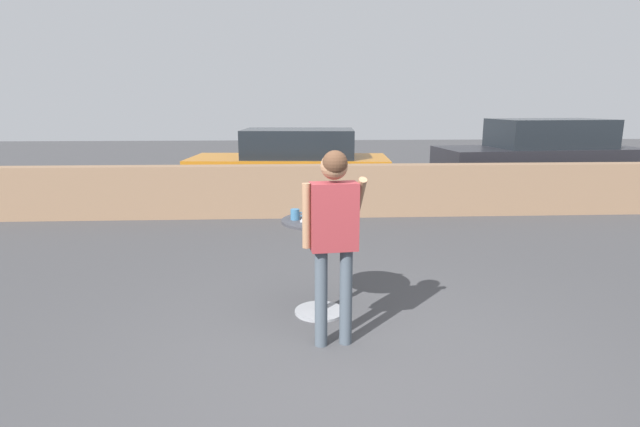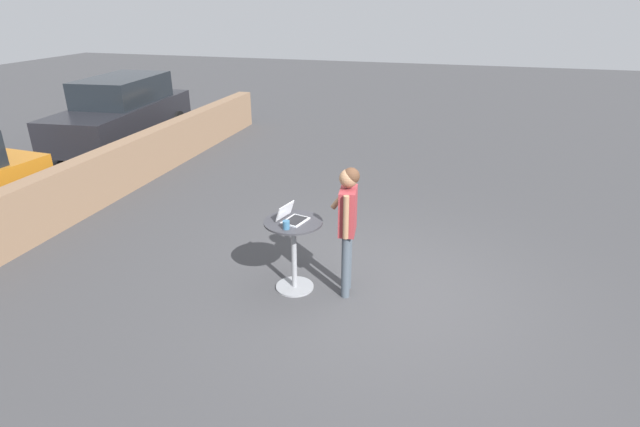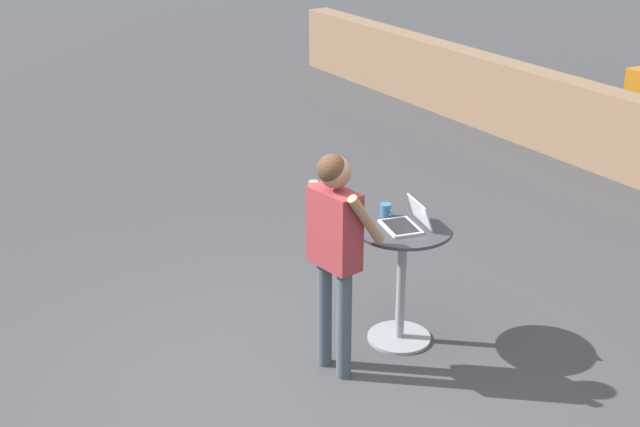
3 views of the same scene
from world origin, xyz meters
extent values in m
plane|color=#3D3D3F|center=(0.00, 0.00, 0.00)|extent=(50.00, 50.00, 0.00)
cube|color=#84664C|center=(0.00, 5.49, 0.48)|extent=(16.52, 0.35, 0.96)
cylinder|color=gray|center=(-0.19, 1.10, 0.01)|extent=(0.50, 0.50, 0.03)
cylinder|color=gray|center=(-0.19, 1.10, 0.48)|extent=(0.07, 0.07, 0.92)
cylinder|color=#333338|center=(-0.19, 1.10, 0.95)|extent=(0.74, 0.74, 0.02)
cube|color=#B7BABF|center=(-0.19, 1.07, 0.97)|extent=(0.38, 0.31, 0.02)
cube|color=black|center=(-0.19, 1.07, 0.98)|extent=(0.33, 0.26, 0.00)
cube|color=#B7BABF|center=(-0.16, 1.21, 1.08)|extent=(0.34, 0.15, 0.19)
cube|color=white|center=(-0.16, 1.21, 1.08)|extent=(0.31, 0.13, 0.17)
cylinder|color=#336084|center=(-0.43, 1.10, 1.02)|extent=(0.09, 0.09, 0.10)
torus|color=#336084|center=(-0.37, 1.10, 1.02)|extent=(0.05, 0.01, 0.05)
cylinder|color=#424C56|center=(-0.22, 0.41, 0.43)|extent=(0.11, 0.11, 0.86)
cylinder|color=#424C56|center=(0.00, 0.43, 0.43)|extent=(0.11, 0.11, 0.86)
cube|color=maroon|center=(-0.11, 0.42, 1.15)|extent=(0.41, 0.24, 0.57)
sphere|color=#936B4C|center=(-0.11, 0.42, 1.57)|extent=(0.22, 0.22, 0.22)
sphere|color=#472D1E|center=(-0.11, 0.39, 1.60)|extent=(0.21, 0.21, 0.21)
cylinder|color=#936B4C|center=(-0.34, 0.39, 1.16)|extent=(0.07, 0.07, 0.54)
cylinder|color=#936B4C|center=(0.11, 0.53, 1.27)|extent=(0.11, 0.33, 0.42)
cylinder|color=black|center=(0.73, 6.48, 0.31)|extent=(0.63, 0.26, 0.61)
cube|color=black|center=(5.12, 7.48, 0.69)|extent=(4.67, 2.09, 0.80)
cube|color=black|center=(5.35, 7.51, 1.40)|extent=(2.62, 1.69, 0.63)
cylinder|color=black|center=(3.80, 6.57, 0.32)|extent=(0.66, 0.28, 0.64)
cylinder|color=black|center=(3.65, 8.13, 0.32)|extent=(0.66, 0.28, 0.64)
cylinder|color=black|center=(6.60, 6.84, 0.32)|extent=(0.66, 0.28, 0.64)
cylinder|color=black|center=(6.44, 8.40, 0.32)|extent=(0.66, 0.28, 0.64)
camera|label=1|loc=(-0.43, -3.60, 2.07)|focal=28.00mm
camera|label=2|loc=(-5.56, -0.79, 3.53)|focal=28.00mm
camera|label=3|loc=(4.59, -2.72, 3.67)|focal=50.00mm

